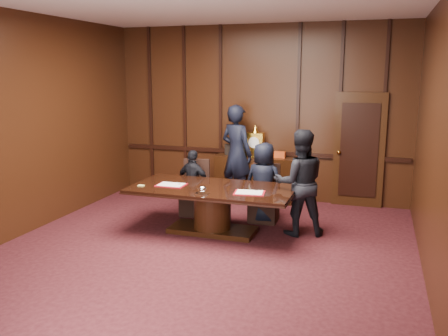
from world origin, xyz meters
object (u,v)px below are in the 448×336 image
sideboard (255,177)px  signatory_left (193,183)px  witness_left (237,154)px  witness_right (300,183)px  conference_table (212,202)px  signatory_right (263,183)px

sideboard → signatory_left: 1.58m
witness_left → witness_right: size_ratio=1.15×
conference_table → witness_left: bearing=95.3°
signatory_left → witness_left: (0.47, 1.15, 0.37)m
sideboard → witness_left: witness_left is taller
conference_table → witness_right: bearing=15.4°
witness_right → signatory_right: bearing=-52.0°
signatory_left → witness_left: size_ratio=0.62×
witness_left → witness_right: 2.20m
sideboard → signatory_left: size_ratio=1.33×
signatory_right → signatory_left: bearing=10.2°
signatory_left → witness_left: witness_left is taller
signatory_right → witness_right: (0.69, -0.43, 0.15)m
conference_table → signatory_left: bearing=129.1°
sideboard → witness_right: bearing=-56.3°
witness_left → conference_table: bearing=117.6°
sideboard → witness_right: 2.18m
conference_table → signatory_right: (0.65, 0.80, 0.19)m
signatory_left → conference_table: bearing=141.2°
sideboard → witness_right: size_ratio=0.94×
conference_table → signatory_left: signatory_left is taller
witness_left → sideboard: bearing=-125.0°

